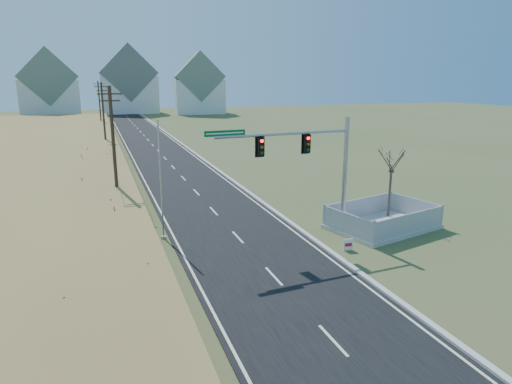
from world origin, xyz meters
The scene contains 14 objects.
ground centered at (0.00, 0.00, 0.00)m, with size 260.00×260.00×0.00m, color #415429.
road centered at (0.00, 50.00, 0.03)m, with size 8.00×180.00×0.06m, color black.
curb centered at (4.15, 50.00, 0.09)m, with size 0.30×180.00×0.18m, color #B2AFA8.
utility_pole_near centered at (-6.50, 15.00, 4.68)m, with size 1.80×0.26×9.00m.
utility_pole_mid centered at (-6.50, 45.00, 4.68)m, with size 1.80×0.26×9.00m.
utility_pole_far centered at (-6.50, 75.00, 4.68)m, with size 1.80×0.26×9.00m.
condo_nnw centered at (-18.00, 108.00, 6.94)m, with size 14.93×11.17×17.03m.
condo_n centered at (2.00, 112.00, 7.61)m, with size 15.27×10.20×18.54m.
condo_ne centered at (20.00, 104.00, 6.84)m, with size 14.12×10.51×16.52m.
traffic_signal_mast centered at (4.63, 2.56, 4.49)m, with size 9.19×0.99×7.33m.
fence_enclosure centered at (9.50, 2.72, 0.29)m, with size 7.56×6.02×1.53m.
open_sign centered at (5.32, -0.06, 0.36)m, with size 0.55×0.12×0.68m.
flagpole centered at (-4.30, 5.49, 2.88)m, with size 0.33×0.33×7.23m.
bare_tree centered at (10.96, 4.17, 4.27)m, with size 2.00×2.00×5.30m.
Camera 1 is at (-7.73, -21.32, 9.56)m, focal length 32.00 mm.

